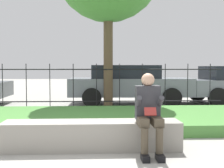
{
  "coord_description": "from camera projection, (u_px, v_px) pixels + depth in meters",
  "views": [
    {
      "loc": [
        0.35,
        -5.13,
        1.37
      ],
      "look_at": [
        0.81,
        3.93,
        0.87
      ],
      "focal_mm": 50.0,
      "sensor_mm": 36.0,
      "label": 1
    }
  ],
  "objects": [
    {
      "name": "ground_plane",
      "position": [
        75.0,
        149.0,
        5.17
      ],
      "size": [
        60.0,
        60.0,
        0.0
      ],
      "primitive_type": "plane",
      "color": "#9E9B93"
    },
    {
      "name": "stone_bench",
      "position": [
        92.0,
        137.0,
        5.17
      ],
      "size": [
        2.92,
        0.56,
        0.47
      ],
      "color": "gray",
      "rests_on": "ground_plane"
    },
    {
      "name": "car_parked_center",
      "position": [
        129.0,
        83.0,
        11.41
      ],
      "size": [
        4.44,
        2.12,
        1.43
      ],
      "rotation": [
        0.0,
        0.0,
        -0.04
      ],
      "color": "slate",
      "rests_on": "ground_plane"
    },
    {
      "name": "grass_berm",
      "position": [
        82.0,
        119.0,
        7.44
      ],
      "size": [
        10.65,
        3.16,
        0.24
      ],
      "color": "#4C893D",
      "rests_on": "ground_plane"
    },
    {
      "name": "person_seated_reader",
      "position": [
        149.0,
        110.0,
        4.88
      ],
      "size": [
        0.42,
        0.73,
        1.27
      ],
      "color": "black",
      "rests_on": "ground_plane"
    },
    {
      "name": "iron_fence",
      "position": [
        85.0,
        86.0,
        9.69
      ],
      "size": [
        8.65,
        0.03,
        1.47
      ],
      "color": "black",
      "rests_on": "ground_plane"
    }
  ]
}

